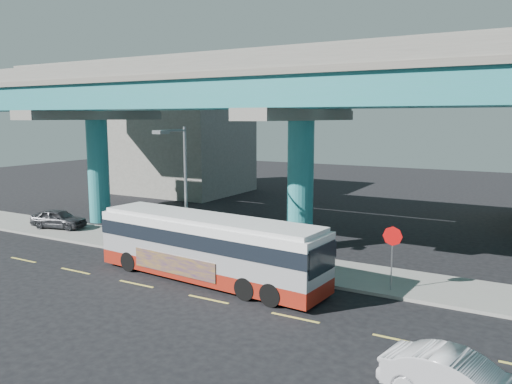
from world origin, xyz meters
The scene contains 10 objects.
ground centered at (0.00, 0.00, 0.00)m, with size 120.00×120.00×0.00m, color black.
sidewalk centered at (0.00, 5.50, 0.07)m, with size 70.00×4.00×0.15m, color gray.
lane_markings centered at (0.00, -0.30, 0.01)m, with size 58.00×0.12×0.01m.
viaduct centered at (0.00, 9.11, 9.14)m, with size 52.00×12.40×11.70m.
building_concrete centered at (-20.00, 24.00, 4.50)m, with size 12.00×10.00×9.00m, color gray.
transit_bus centered at (-1.43, 1.79, 1.67)m, with size 12.04×3.60×3.04m.
sedan centered at (10.25, -3.48, 0.68)m, with size 4.34×2.23×1.36m, color silver.
parked_car centered at (-16.24, 5.52, 0.79)m, with size 4.01×2.33×1.28m, color #303135.
street_lamp centered at (-4.34, 3.46, 4.72)m, with size 0.50×2.31×6.95m.
stop_sign centered at (6.48, 4.18, 2.21)m, with size 0.85×0.08×2.82m.
Camera 1 is at (11.51, -16.81, 7.56)m, focal length 35.00 mm.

